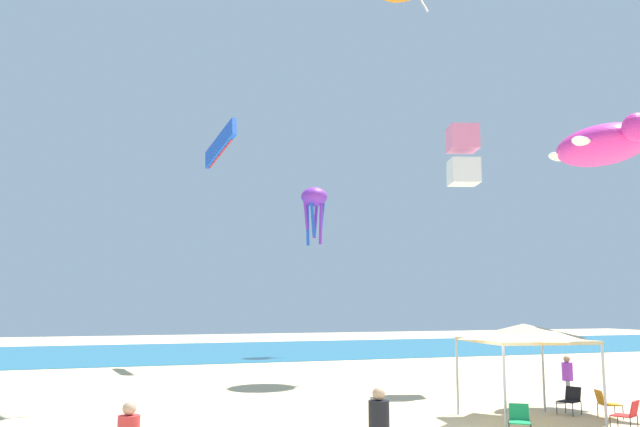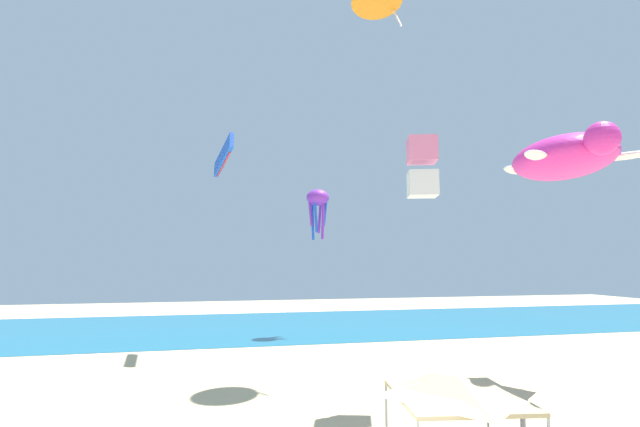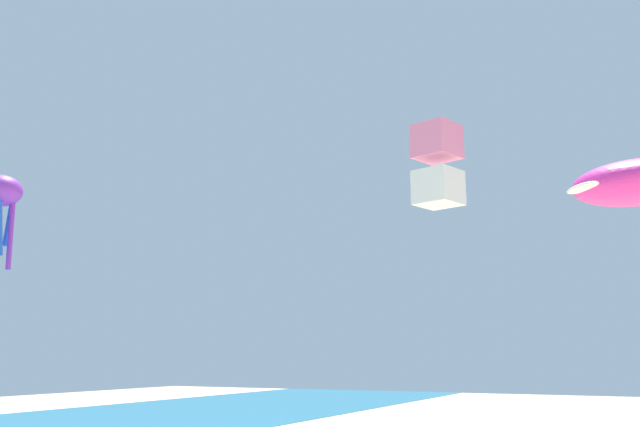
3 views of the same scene
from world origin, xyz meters
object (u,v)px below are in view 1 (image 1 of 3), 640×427
person_kite_handler (379,424)px  folding_chair_left_of_tent (628,413)px  canopy_tent (524,333)px  kite_box_pink (463,155)px  folding_chair_facing_ocean (519,418)px  person_far_stroller (567,375)px  folding_chair_right_of_tent (571,399)px  folding_chair_near_cooler (606,402)px  kite_octopus_purple (314,200)px  kite_turtle_magenta (603,145)px  kite_parafoil_blue (220,145)px

person_kite_handler → folding_chair_left_of_tent: bearing=-146.6°
canopy_tent → kite_box_pink: bearing=70.4°
folding_chair_facing_ocean → person_far_stroller: 7.20m
folding_chair_right_of_tent → folding_chair_near_cooler: size_ratio=1.00×
person_kite_handler → folding_chair_right_of_tent: bearing=-131.7°
folding_chair_left_of_tent → kite_octopus_purple: kite_octopus_purple is taller
kite_turtle_magenta → folding_chair_facing_ocean: bearing=-50.0°
folding_chair_near_cooler → person_kite_handler: 10.01m
person_far_stroller → kite_box_pink: (-1.38, 4.05, 8.59)m
person_far_stroller → person_kite_handler: 12.63m
person_far_stroller → kite_parafoil_blue: kite_parafoil_blue is taller
person_far_stroller → kite_box_pink: kite_box_pink is taller
kite_parafoil_blue → person_kite_handler: bearing=162.8°
person_far_stroller → kite_turtle_magenta: bearing=-104.3°
kite_turtle_magenta → kite_octopus_purple: 24.25m
kite_turtle_magenta → kite_octopus_purple: size_ratio=1.16×
folding_chair_right_of_tent → kite_turtle_magenta: (2.69, 0.86, 8.41)m
folding_chair_near_cooler → kite_turtle_magenta: 8.87m
kite_turtle_magenta → kite_octopus_purple: (-2.44, 24.08, 1.55)m
kite_box_pink → kite_turtle_magenta: bearing=130.4°
kite_turtle_magenta → canopy_tent: bearing=-60.3°
folding_chair_near_cooler → folding_chair_left_of_tent: bearing=170.5°
kite_box_pink → kite_parafoil_blue: 15.77m
canopy_tent → kite_turtle_magenta: bearing=17.4°
kite_box_pink → kite_parafoil_blue: kite_parafoil_blue is taller
folding_chair_near_cooler → kite_turtle_magenta: (2.19, 1.79, 8.41)m
person_far_stroller → person_kite_handler: (-10.44, -7.10, 0.09)m
folding_chair_left_of_tent → folding_chair_right_of_tent: size_ratio=1.00×
kite_box_pink → kite_parafoil_blue: (-7.65, 13.47, 2.97)m
folding_chair_left_of_tent → folding_chair_near_cooler: size_ratio=1.00×
folding_chair_left_of_tent → person_kite_handler: person_kite_handler is taller
kite_turtle_magenta → kite_octopus_purple: kite_octopus_purple is taller
canopy_tent → person_far_stroller: (3.83, 2.83, -1.58)m
folding_chair_left_of_tent → kite_parafoil_blue: 26.37m
person_kite_handler → kite_octopus_purple: kite_octopus_purple is taller
folding_chair_near_cooler → kite_box_pink: (-0.11, 7.18, 9.03)m
folding_chair_facing_ocean → folding_chair_left_of_tent: bearing=29.4°
kite_turtle_magenta → kite_parafoil_blue: 21.62m
person_kite_handler → canopy_tent: bearing=-128.3°
folding_chair_left_of_tent → person_far_stroller: bearing=-140.0°
folding_chair_facing_ocean → person_far_stroller: person_far_stroller is taller
kite_parafoil_blue → kite_octopus_purple: bearing=-69.1°
kite_octopus_purple → kite_box_pink: size_ratio=1.61×
kite_octopus_purple → kite_box_pink: kite_octopus_purple is taller
canopy_tent → kite_box_pink: (2.45, 6.88, 7.01)m
person_kite_handler → kite_turtle_magenta: size_ratio=0.37×
kite_octopus_purple → folding_chair_facing_ocean: bearing=80.1°
canopy_tent → kite_octopus_purple: size_ratio=0.92×
canopy_tent → folding_chair_facing_ocean: bearing=-131.1°
person_far_stroller → kite_turtle_magenta: 8.13m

